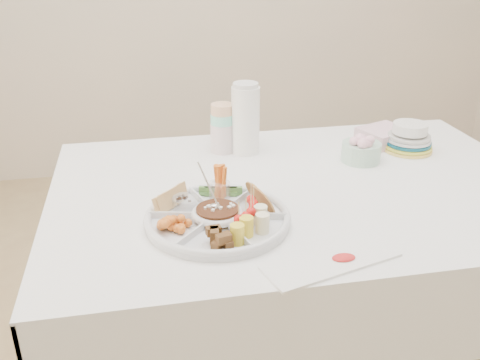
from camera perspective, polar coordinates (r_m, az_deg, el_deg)
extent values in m
cube|color=white|center=(1.85, 6.05, -11.25)|extent=(1.52, 1.02, 0.76)
cylinder|color=silver|center=(1.42, -2.40, -3.85)|extent=(0.45, 0.45, 0.04)
cylinder|color=#4E2F16|center=(1.41, -2.40, -3.59)|extent=(0.14, 0.14, 0.04)
cylinder|color=silver|center=(1.87, -1.90, 6.42)|extent=(0.08, 0.08, 0.23)
cylinder|color=white|center=(1.85, 0.59, 6.65)|extent=(0.10, 0.10, 0.25)
cylinder|color=silver|center=(1.85, 12.84, 3.41)|extent=(0.17, 0.17, 0.10)
cube|color=beige|center=(2.05, 15.08, 4.58)|extent=(0.20, 0.19, 0.05)
cylinder|color=gold|center=(1.98, 17.60, 4.51)|extent=(0.21, 0.21, 0.11)
cube|color=silver|center=(1.28, 9.72, -8.53)|extent=(0.35, 0.20, 0.01)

